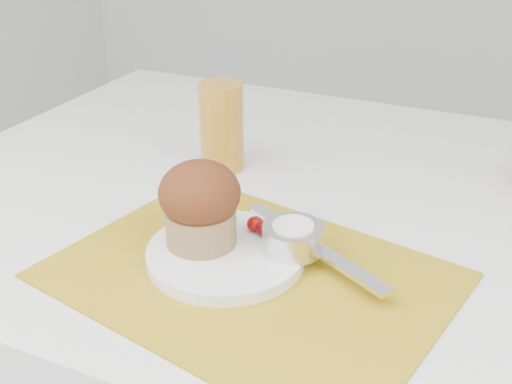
% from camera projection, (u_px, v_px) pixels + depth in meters
% --- Properties ---
extents(placemat, '(0.45, 0.37, 0.00)m').
position_uv_depth(placemat, '(250.00, 275.00, 0.68)').
color(placemat, '#BA9319').
rests_on(placemat, table).
extents(plate, '(0.19, 0.19, 0.01)m').
position_uv_depth(plate, '(226.00, 254.00, 0.70)').
color(plate, white).
rests_on(plate, placemat).
extents(ramekin, '(0.08, 0.08, 0.03)m').
position_uv_depth(ramekin, '(293.00, 238.00, 0.69)').
color(ramekin, silver).
rests_on(ramekin, plate).
extents(cream, '(0.05, 0.05, 0.01)m').
position_uv_depth(cream, '(293.00, 227.00, 0.69)').
color(cream, white).
rests_on(cream, ramekin).
extents(raspberry_near, '(0.02, 0.02, 0.02)m').
position_uv_depth(raspberry_near, '(255.00, 224.00, 0.73)').
color(raspberry_near, '#5D0502').
rests_on(raspberry_near, plate).
extents(raspberry_far, '(0.02, 0.02, 0.02)m').
position_uv_depth(raspberry_far, '(264.00, 228.00, 0.72)').
color(raspberry_far, '#4F0205').
rests_on(raspberry_far, plate).
extents(butter_knife, '(0.20, 0.12, 0.01)m').
position_uv_depth(butter_knife, '(314.00, 246.00, 0.70)').
color(butter_knife, silver).
rests_on(butter_knife, plate).
extents(juice_glass, '(0.08, 0.08, 0.13)m').
position_uv_depth(juice_glass, '(222.00, 127.00, 0.90)').
color(juice_glass, '#C78625').
rests_on(juice_glass, table).
extents(muffin, '(0.10, 0.10, 0.10)m').
position_uv_depth(muffin, '(200.00, 203.00, 0.69)').
color(muffin, '#A2804E').
rests_on(muffin, plate).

